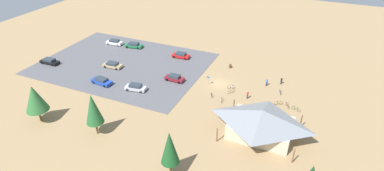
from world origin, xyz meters
name	(u,v)px	position (x,y,z in m)	size (l,w,h in m)	color
ground	(219,84)	(0.00, 0.00, 0.00)	(160.00, 160.00, 0.00)	#9E7F56
parking_lot_asphalt	(124,64)	(24.80, 0.06, 0.03)	(39.67, 29.38, 0.05)	#56565B
bike_pavilion	(261,121)	(-12.11, 13.49, 2.78)	(12.53, 9.67, 4.97)	beige
trash_bin	(230,66)	(0.07, -8.34, 0.45)	(0.60, 0.60, 0.90)	brown
lot_sign	(208,79)	(1.99, 1.39, 1.41)	(0.56, 0.08, 2.20)	#99999E
pine_midwest	(170,148)	(-2.36, 27.65, 5.07)	(2.66, 2.66, 7.74)	brown
pine_west	(93,109)	(13.40, 24.40, 5.09)	(2.95, 2.95, 7.81)	brown
pine_east	(35,98)	(24.94, 25.69, 4.92)	(3.90, 3.90, 7.34)	brown
bicycle_orange_yard_front	(278,103)	(-13.39, 3.07, 0.40)	(1.60, 0.75, 0.90)	black
bicycle_red_yard_center	(287,105)	(-15.11, 3.10, 0.37)	(0.94, 1.56, 0.81)	black
bicycle_blue_yard_right	(280,92)	(-12.98, -1.29, 0.38)	(0.64, 1.74, 0.85)	black
bicycle_yellow_trailside	(231,91)	(-3.64, 2.55, 0.38)	(1.08, 1.40, 0.83)	black
bicycle_purple_front_row	(212,95)	(-0.41, 5.58, 0.34)	(0.86, 1.48, 0.74)	black
bicycle_white_back_row	(231,87)	(-3.11, 0.89, 0.37)	(1.53, 0.77, 0.83)	black
bicycle_green_edge_south	(296,109)	(-16.82, 3.75, 0.39)	(1.72, 0.69, 0.91)	black
bicycle_teal_mid_cluster	(222,100)	(-2.90, 6.52, 0.35)	(0.57, 1.60, 0.81)	black
car_red_second_row	(181,55)	(13.29, -8.58, 0.75)	(4.52, 1.94, 1.42)	red
car_green_front_row	(134,45)	(27.84, -9.32, 0.75)	(4.92, 2.55, 1.42)	#1E6B3D
car_blue_near_entry	(102,81)	(23.35, 10.35, 0.75)	(4.91, 2.35, 1.41)	#1E42B2
car_white_inner_stall	(114,42)	(33.89, -8.88, 0.78)	(4.64, 2.05, 1.48)	white
car_maroon_aisle_side	(175,78)	(9.42, 2.76, 0.77)	(4.32, 1.82, 1.47)	maroon
car_tan_mid_lot	(113,65)	(25.92, 2.89, 0.73)	(4.71, 2.15, 1.36)	tan
car_silver_back_corner	(136,87)	(15.12, 9.66, 0.77)	(4.65, 2.34, 1.47)	#BCBCC1
car_black_far_end	(50,61)	(41.23, 7.47, 0.75)	(4.85, 1.97, 1.41)	black
visitor_near_lot	(267,82)	(-9.68, -3.37, 0.92)	(0.36, 0.38, 1.75)	#2D3347
visitor_at_bikes	(281,81)	(-12.45, -5.41, 0.85)	(0.36, 0.38, 1.64)	#2D3347
visitor_crossing_yard	(248,95)	(-7.23, 3.27, 0.92)	(0.36, 0.36, 1.76)	#2D3347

